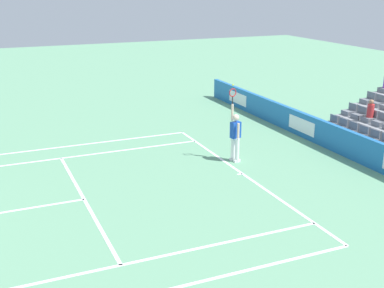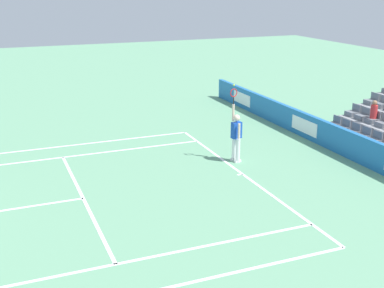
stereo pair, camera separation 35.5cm
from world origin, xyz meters
The scene contains 8 objects.
line_baseline centered at (0.00, -11.89, 0.00)m, with size 10.97×0.10×0.01m, color white.
line_service centered at (0.00, -6.40, 0.00)m, with size 8.23×0.10×0.01m, color white.
line_singles_sideline_left centered at (4.12, -5.95, 0.00)m, with size 0.10×11.89×0.01m, color white.
line_singles_sideline_right centered at (-4.12, -5.95, 0.00)m, with size 0.10×11.89×0.01m, color white.
line_doubles_sideline_left centered at (5.49, -5.95, 0.00)m, with size 0.10×11.89×0.01m, color white.
line_centre_mark centered at (0.00, -11.79, 0.00)m, with size 0.10×0.20×0.01m, color white.
sponsor_barrier centered at (0.00, -16.39, 0.52)m, with size 22.87×0.22×1.04m.
tennis_player centered at (1.28, -12.26, 0.99)m, with size 0.53×0.39×2.85m.
Camera 1 is at (-14.40, -3.79, 6.35)m, focal length 47.59 mm.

